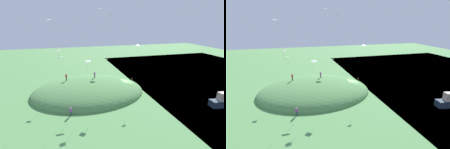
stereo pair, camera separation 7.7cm
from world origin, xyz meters
The scene contains 17 objects.
ground_plane centered at (0.00, 0.00, 0.00)m, with size 160.00×160.00×0.00m, color #548D4C.
lake_water centered at (-31.36, 0.00, -0.20)m, with size 55.70×80.00×0.40m, color teal.
grass_hill centered at (9.98, -0.25, 0.00)m, with size 27.54×22.10×6.09m, color #518849.
person_watching_kites centered at (8.01, -2.24, 3.98)m, with size 0.61×0.61×1.63m.
person_near_shore centered at (15.11, -2.64, 3.88)m, with size 0.58×0.58×1.82m.
person_with_child centered at (14.96, 10.40, 1.08)m, with size 0.48×0.48×1.72m.
kite_0 centered at (3.51, -3.79, 18.38)m, with size 0.98×0.79×2.08m.
kite_1 centered at (6.85, 5.50, 9.39)m, with size 1.09×1.08×1.44m.
kite_2 centered at (6.18, -4.05, 7.20)m, with size 1.36×1.17×1.57m.
kite_3 centered at (15.01, -0.04, 15.42)m, with size 0.80×0.72×1.14m.
kite_4 centered at (15.74, -0.53, 9.08)m, with size 0.85×0.68×2.14m.
kite_5 centered at (5.89, -4.54, 19.91)m, with size 0.91×0.69×1.49m.
kite_6 centered at (10.59, 5.04, 8.97)m, with size 1.18×0.83×2.38m.
kite_7 centered at (16.16, 10.57, 12.26)m, with size 0.80×0.89×1.83m.
kite_8 centered at (17.72, 0.34, 17.33)m, with size 1.29×1.37×1.39m.
kite_9 centered at (-1.69, 2.37, 11.53)m, with size 0.88×0.76×1.13m.
mooring_post centered at (-3.56, -5.19, 0.58)m, with size 0.14×0.14×1.17m, color brown.
Camera 2 is at (15.57, 41.55, 17.26)m, focal length 28.79 mm.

